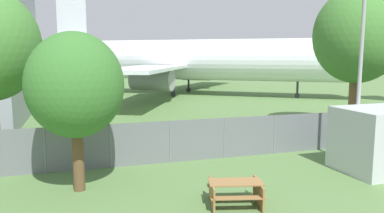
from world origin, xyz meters
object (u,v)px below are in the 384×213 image
(picnic_bench_near_cabin, at_px, (235,190))
(airplane, at_px, (192,60))
(tree_behind_benches, at_px, (75,86))
(tree_left_of_cabin, at_px, (357,36))

(picnic_bench_near_cabin, bearing_deg, airplane, 75.26)
(airplane, distance_m, tree_behind_benches, 31.87)
(airplane, relative_size, tree_left_of_cabin, 4.65)
(tree_left_of_cabin, relative_size, tree_behind_benches, 1.60)
(tree_behind_benches, bearing_deg, airplane, 65.84)
(airplane, relative_size, picnic_bench_near_cabin, 20.71)
(picnic_bench_near_cabin, relative_size, tree_left_of_cabin, 0.22)
(tree_left_of_cabin, bearing_deg, airplane, 98.64)
(airplane, height_order, tree_left_of_cabin, airplane)
(airplane, height_order, tree_behind_benches, airplane)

